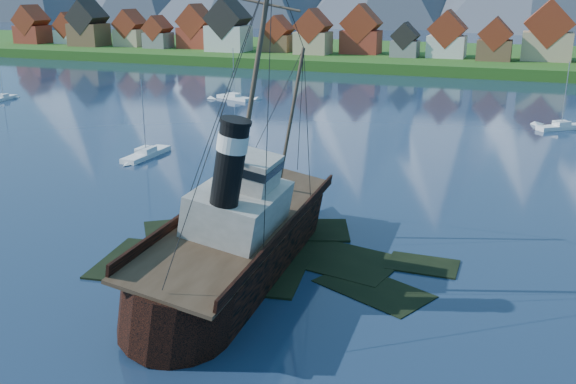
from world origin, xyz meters
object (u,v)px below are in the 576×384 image
(tugboat_wreck, at_px, (243,230))
(sailboat_c, at_px, (234,98))
(sailboat_b, at_px, (3,99))
(sailboat_d, at_px, (561,128))
(sailboat_a, at_px, (146,155))

(tugboat_wreck, relative_size, sailboat_c, 2.94)
(sailboat_b, height_order, sailboat_c, sailboat_c)
(sailboat_c, distance_m, sailboat_d, 65.93)
(sailboat_a, height_order, sailboat_d, sailboat_d)
(sailboat_a, height_order, sailboat_b, sailboat_a)
(sailboat_a, xyz_separation_m, sailboat_d, (56.30, 40.79, 0.02))
(tugboat_wreck, height_order, sailboat_d, tugboat_wreck)
(sailboat_a, bearing_deg, sailboat_d, 37.19)
(sailboat_a, relative_size, sailboat_d, 0.96)
(tugboat_wreck, relative_size, sailboat_d, 2.81)
(sailboat_d, bearing_deg, sailboat_a, -92.02)
(sailboat_b, bearing_deg, tugboat_wreck, -42.18)
(tugboat_wreck, distance_m, sailboat_b, 103.79)
(tugboat_wreck, xyz_separation_m, sailboat_b, (-83.99, 60.90, -3.08))
(sailboat_b, relative_size, sailboat_d, 0.88)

